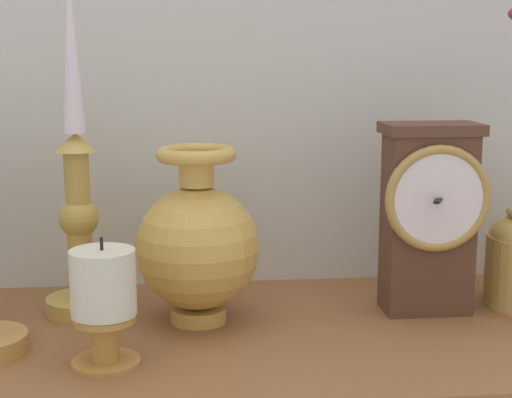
# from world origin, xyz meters

# --- Properties ---
(ground_plane) EXTENTS (1.00, 0.36, 0.02)m
(ground_plane) POSITION_xyz_m (0.00, 0.00, -0.01)
(ground_plane) COLOR brown
(back_wall) EXTENTS (1.20, 0.02, 0.65)m
(back_wall) POSITION_xyz_m (0.00, 0.18, 0.33)
(back_wall) COLOR silver
(back_wall) RESTS_ON ground_plane
(mantel_clock) EXTENTS (0.12, 0.08, 0.21)m
(mantel_clock) POSITION_xyz_m (0.21, 0.04, 0.11)
(mantel_clock) COLOR #513221
(mantel_clock) RESTS_ON ground_plane
(candlestick_tall_left) EXTENTS (0.08, 0.08, 0.38)m
(candlestick_tall_left) POSITION_xyz_m (-0.18, 0.07, 0.13)
(candlestick_tall_left) COLOR gold
(candlestick_tall_left) RESTS_ON ground_plane
(brass_vase_bulbous) EXTENTS (0.13, 0.13, 0.19)m
(brass_vase_bulbous) POSITION_xyz_m (-0.05, 0.03, 0.09)
(brass_vase_bulbous) COLOR gold
(brass_vase_bulbous) RESTS_ON ground_plane
(pillar_candle_front) EXTENTS (0.06, 0.06, 0.12)m
(pillar_candle_front) POSITION_xyz_m (-0.14, -0.08, 0.06)
(pillar_candle_front) COLOR #B98239
(pillar_candle_front) RESTS_ON ground_plane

